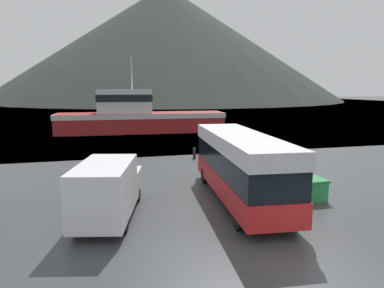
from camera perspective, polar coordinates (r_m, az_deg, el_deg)
The scene contains 8 objects.
ground_plane at distance 11.97m, azimuth 21.38°, elevation -19.97°, with size 400.00×400.00×0.00m, color #383A3D.
water_surface at distance 148.52m, azimuth -12.09°, elevation 6.88°, with size 240.00×240.00×0.00m, color slate.
hill_backdrop at distance 178.18m, azimuth -4.42°, elevation 16.32°, with size 167.39×167.39×55.17m, color #2D332D.
tour_bus at distance 17.58m, azimuth 7.98°, elevation -3.29°, with size 3.46×10.44×3.44m.
delivery_van at distance 15.65m, azimuth -13.77°, elevation -7.17°, with size 3.49×6.53×2.60m.
fishing_boat at distance 45.37m, azimuth -9.00°, elevation 4.53°, with size 21.75×6.01×9.73m.
storage_bin at distance 18.90m, azimuth 19.24°, elevation -7.10°, with size 1.40×1.25×1.10m.
mooring_bollard at distance 28.15m, azimuth 0.40°, elevation -1.43°, with size 0.28×0.28×0.90m.
Camera 1 is at (-6.39, -8.35, 5.73)m, focal length 32.00 mm.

